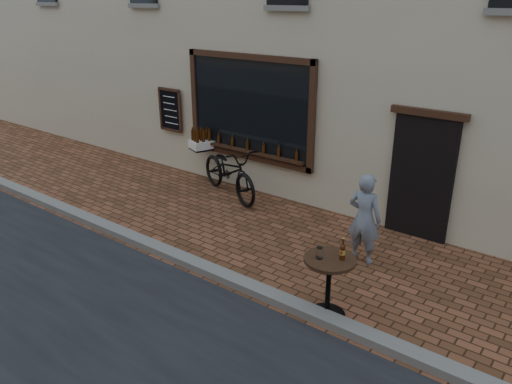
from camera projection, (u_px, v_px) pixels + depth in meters
The scene contains 5 objects.
ground at pixel (209, 282), 7.60m from camera, with size 90.00×90.00×0.00m, color #512F1A.
kerb at pixel (217, 273), 7.73m from camera, with size 90.00×0.25×0.12m, color slate.
cargo_bicycle at pixel (228, 170), 10.71m from camera, with size 2.55×1.53×1.21m.
bistro_table at pixel (329, 275), 6.58m from camera, with size 0.69×0.69×1.18m.
pedestrian at pixel (364, 219), 7.95m from camera, with size 0.55×0.36×1.51m, color slate.
Camera 1 is at (4.56, -4.78, 4.07)m, focal length 35.00 mm.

